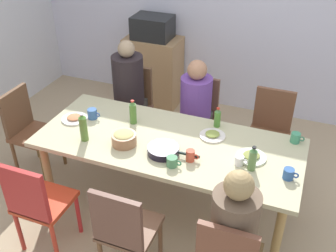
% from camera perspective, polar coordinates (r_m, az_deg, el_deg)
% --- Properties ---
extents(ground_plane, '(6.16, 6.16, 0.00)m').
position_cam_1_polar(ground_plane, '(3.84, 0.00, -11.07)').
color(ground_plane, tan).
extents(wall_back, '(5.38, 0.12, 2.60)m').
position_cam_1_polar(wall_back, '(5.00, 9.26, 16.48)').
color(wall_back, silver).
rests_on(wall_back, ground_plane).
extents(dining_table, '(2.26, 0.94, 0.73)m').
position_cam_1_polar(dining_table, '(3.42, 0.00, -3.10)').
color(dining_table, '#BFB88E').
rests_on(dining_table, ground_plane).
extents(chair_0, '(0.40, 0.40, 0.90)m').
position_cam_1_polar(chair_0, '(4.20, -19.56, -0.15)').
color(chair_0, brown).
rests_on(chair_0, ground_plane).
extents(chair_1, '(0.40, 0.40, 0.90)m').
position_cam_1_polar(chair_1, '(3.28, -18.32, -10.31)').
color(chair_1, '#BA371C').
rests_on(chair_1, ground_plane).
extents(person_2, '(0.31, 0.31, 1.19)m').
position_cam_1_polar(person_2, '(2.68, 9.42, -14.44)').
color(person_2, '#37403F').
rests_on(person_2, ground_plane).
extents(chair_3, '(0.40, 0.40, 0.90)m').
position_cam_1_polar(chair_3, '(4.06, 14.44, -0.40)').
color(chair_3, brown).
rests_on(chair_3, ground_plane).
extents(chair_4, '(0.40, 0.40, 0.90)m').
position_cam_1_polar(chair_4, '(2.94, -6.27, -14.48)').
color(chair_4, brown).
rests_on(chair_4, ground_plane).
extents(chair_5, '(0.40, 0.40, 0.90)m').
position_cam_1_polar(chair_5, '(4.18, 4.26, 1.64)').
color(chair_5, brown).
rests_on(chair_5, ground_plane).
extents(person_5, '(0.32, 0.32, 1.16)m').
position_cam_1_polar(person_5, '(4.01, 3.98, 3.32)').
color(person_5, '#453F4B').
rests_on(person_5, ground_plane).
extents(chair_6, '(0.40, 0.40, 0.90)m').
position_cam_1_polar(chair_6, '(4.42, -5.09, 3.48)').
color(chair_6, brown).
rests_on(chair_6, ground_plane).
extents(person_6, '(0.33, 0.33, 1.25)m').
position_cam_1_polar(person_6, '(4.24, -5.77, 5.74)').
color(person_6, '#3E474C').
rests_on(person_6, ground_plane).
extents(plate_0, '(0.24, 0.24, 0.04)m').
position_cam_1_polar(plate_0, '(3.25, 11.90, -4.31)').
color(plate_0, silver).
rests_on(plate_0, dining_table).
extents(plate_1, '(0.23, 0.23, 0.04)m').
position_cam_1_polar(plate_1, '(3.45, 6.41, -1.30)').
color(plate_1, silver).
rests_on(plate_1, dining_table).
extents(plate_2, '(0.24, 0.24, 0.04)m').
position_cam_1_polar(plate_2, '(3.77, -13.32, 1.09)').
color(plate_2, white).
rests_on(plate_2, dining_table).
extents(bowl_0, '(0.21, 0.21, 0.12)m').
position_cam_1_polar(bowl_0, '(3.33, -6.35, -1.76)').
color(bowl_0, '#9F6D4A').
rests_on(bowl_0, dining_table).
extents(serving_pan, '(0.44, 0.26, 0.06)m').
position_cam_1_polar(serving_pan, '(3.22, -0.60, -3.49)').
color(serving_pan, black).
rests_on(serving_pan, dining_table).
extents(cup_0, '(0.12, 0.08, 0.09)m').
position_cam_1_polar(cup_0, '(3.10, 17.00, -6.61)').
color(cup_0, '#2F5999').
rests_on(cup_0, dining_table).
extents(cup_1, '(0.11, 0.07, 0.08)m').
position_cam_1_polar(cup_1, '(3.15, 10.28, -4.92)').
color(cup_1, white).
rests_on(cup_1, dining_table).
extents(cup_2, '(0.12, 0.09, 0.08)m').
position_cam_1_polar(cup_2, '(3.08, 0.63, -5.15)').
color(cup_2, '#4A8559').
rests_on(cup_2, dining_table).
extents(cup_3, '(0.11, 0.07, 0.10)m').
position_cam_1_polar(cup_3, '(3.14, 3.27, -4.27)').
color(cup_3, '#C94A34').
rests_on(cup_3, dining_table).
extents(cup_4, '(0.12, 0.09, 0.09)m').
position_cam_1_polar(cup_4, '(3.74, -10.81, 1.74)').
color(cup_4, '#345B96').
rests_on(cup_4, dining_table).
extents(cup_5, '(0.12, 0.08, 0.09)m').
position_cam_1_polar(cup_5, '(3.51, 17.90, -1.62)').
color(cup_5, '#41946A').
rests_on(cup_5, dining_table).
extents(bottle_0, '(0.06, 0.06, 0.23)m').
position_cam_1_polar(bottle_0, '(3.58, -5.06, 1.96)').
color(bottle_0, '#47772E').
rests_on(bottle_0, dining_table).
extents(bottle_1, '(0.07, 0.07, 0.26)m').
position_cam_1_polar(bottle_1, '(3.40, -12.08, -0.22)').
color(bottle_1, '#537730').
rests_on(bottle_1, dining_table).
extents(bottle_2, '(0.06, 0.06, 0.19)m').
position_cam_1_polar(bottle_2, '(3.56, 7.13, 1.18)').
color(bottle_2, '#46812E').
rests_on(bottle_2, dining_table).
extents(bottle_3, '(0.06, 0.06, 0.21)m').
position_cam_1_polar(bottle_3, '(3.08, 12.09, -4.65)').
color(bottle_3, '#537740').
rests_on(bottle_3, dining_table).
extents(side_cabinet, '(0.70, 0.44, 0.90)m').
position_cam_1_polar(side_cabinet, '(5.29, -2.09, 7.95)').
color(side_cabinet, '#A78055').
rests_on(side_cabinet, ground_plane).
extents(microwave, '(0.48, 0.36, 0.28)m').
position_cam_1_polar(microwave, '(5.07, -2.22, 14.02)').
color(microwave, black).
rests_on(microwave, side_cabinet).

